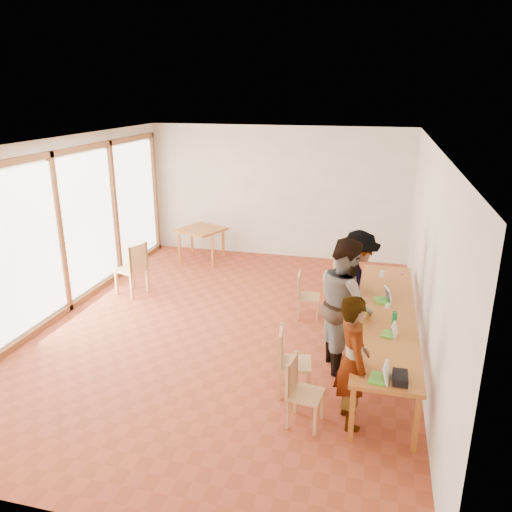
% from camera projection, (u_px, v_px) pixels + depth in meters
% --- Properties ---
extents(ground, '(8.00, 8.00, 0.00)m').
position_uv_depth(ground, '(227.00, 328.00, 8.23)').
color(ground, '#A24227').
rests_on(ground, ground).
extents(wall_back, '(6.00, 0.10, 3.00)m').
position_uv_depth(wall_back, '(278.00, 193.00, 11.44)').
color(wall_back, white).
rests_on(wall_back, ground).
extents(wall_front, '(6.00, 0.10, 3.00)m').
position_uv_depth(wall_front, '(79.00, 379.00, 4.08)').
color(wall_front, white).
rests_on(wall_front, ground).
extents(wall_right, '(0.10, 8.00, 3.00)m').
position_uv_depth(wall_right, '(428.00, 256.00, 7.07)').
color(wall_right, white).
rests_on(wall_right, ground).
extents(window_wall, '(0.10, 8.00, 3.00)m').
position_uv_depth(window_wall, '(59.00, 229.00, 8.44)').
color(window_wall, white).
rests_on(window_wall, ground).
extents(ceiling, '(6.00, 8.00, 0.04)m').
position_uv_depth(ceiling, '(223.00, 142.00, 7.27)').
color(ceiling, white).
rests_on(ceiling, wall_back).
extents(communal_table, '(0.80, 4.00, 0.75)m').
position_uv_depth(communal_table, '(387.00, 315.00, 7.07)').
color(communal_table, '#AD5B26').
rests_on(communal_table, ground).
extents(side_table, '(0.90, 0.90, 0.75)m').
position_uv_depth(side_table, '(201.00, 232.00, 11.33)').
color(side_table, '#AD5B26').
rests_on(side_table, ground).
extents(chair_near, '(0.43, 0.43, 0.44)m').
position_uv_depth(chair_near, '(298.00, 384.00, 5.76)').
color(chair_near, '#E2B271').
rests_on(chair_near, ground).
extents(chair_mid, '(0.47, 0.47, 0.47)m').
position_uv_depth(chair_mid, '(288.00, 355.00, 6.34)').
color(chair_mid, '#E2B271').
rests_on(chair_mid, ground).
extents(chair_far, '(0.40, 0.40, 0.43)m').
position_uv_depth(chair_far, '(304.00, 291.00, 8.49)').
color(chair_far, '#E2B271').
rests_on(chair_far, ground).
extents(chair_empty, '(0.55, 0.55, 0.51)m').
position_uv_depth(chair_empty, '(343.00, 266.00, 9.36)').
color(chair_empty, '#E2B271').
rests_on(chair_empty, ground).
extents(chair_spare, '(0.61, 0.61, 0.55)m').
position_uv_depth(chair_spare, '(135.00, 264.00, 9.39)').
color(chair_spare, '#E2B271').
rests_on(chair_spare, ground).
extents(person_near, '(0.55, 0.68, 1.61)m').
position_uv_depth(person_near, '(353.00, 362.00, 5.67)').
color(person_near, gray).
rests_on(person_near, ground).
extents(person_mid, '(0.98, 1.10, 1.88)m').
position_uv_depth(person_mid, '(345.00, 303.00, 6.88)').
color(person_mid, gray).
rests_on(person_mid, ground).
extents(person_far, '(0.87, 1.23, 1.72)m').
position_uv_depth(person_far, '(357.00, 285.00, 7.75)').
color(person_far, gray).
rests_on(person_far, ground).
extents(laptop_near, '(0.25, 0.28, 0.21)m').
position_uv_depth(laptop_near, '(382.00, 376.00, 5.39)').
color(laptop_near, '#57C534').
rests_on(laptop_near, communal_table).
extents(laptop_mid, '(0.22, 0.24, 0.18)m').
position_uv_depth(laptop_mid, '(391.00, 332.00, 6.37)').
color(laptop_mid, '#57C534').
rests_on(laptop_mid, communal_table).
extents(laptop_far, '(0.29, 0.30, 0.22)m').
position_uv_depth(laptop_far, '(385.00, 298.00, 7.40)').
color(laptop_far, '#57C534').
rests_on(laptop_far, communal_table).
extents(yellow_mug, '(0.14, 0.14, 0.09)m').
position_uv_depth(yellow_mug, '(369.00, 312.00, 6.95)').
color(yellow_mug, gold).
rests_on(yellow_mug, communal_table).
extents(green_bottle, '(0.07, 0.07, 0.28)m').
position_uv_depth(green_bottle, '(394.00, 322.00, 6.45)').
color(green_bottle, '#126935').
rests_on(green_bottle, communal_table).
extents(clear_glass, '(0.07, 0.07, 0.09)m').
position_uv_depth(clear_glass, '(382.00, 274.00, 8.41)').
color(clear_glass, silver).
rests_on(clear_glass, communal_table).
extents(condiment_cup, '(0.08, 0.08, 0.06)m').
position_uv_depth(condiment_cup, '(388.00, 306.00, 7.19)').
color(condiment_cup, white).
rests_on(condiment_cup, communal_table).
extents(pink_phone, '(0.05, 0.10, 0.01)m').
position_uv_depth(pink_phone, '(402.00, 273.00, 8.52)').
color(pink_phone, '#BA2F7A').
rests_on(pink_phone, communal_table).
extents(black_pouch, '(0.16, 0.26, 0.09)m').
position_uv_depth(black_pouch, '(400.00, 378.00, 5.37)').
color(black_pouch, black).
rests_on(black_pouch, communal_table).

